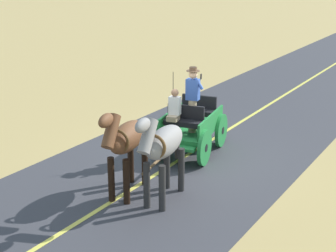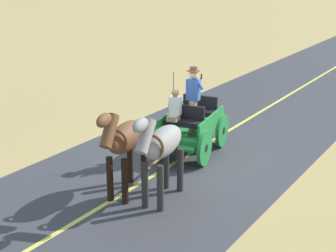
% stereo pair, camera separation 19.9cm
% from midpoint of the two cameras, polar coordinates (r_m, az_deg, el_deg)
% --- Properties ---
extents(ground_plane, '(200.00, 200.00, 0.00)m').
position_cam_midpoint_polar(ground_plane, '(14.06, 2.55, -3.36)').
color(ground_plane, tan).
extents(road_surface, '(6.20, 160.00, 0.01)m').
position_cam_midpoint_polar(road_surface, '(14.06, 2.55, -3.34)').
color(road_surface, '#38383D').
rests_on(road_surface, ground).
extents(road_centre_stripe, '(0.12, 160.00, 0.00)m').
position_cam_midpoint_polar(road_centre_stripe, '(14.06, 2.55, -3.33)').
color(road_centre_stripe, '#DBCC4C').
rests_on(road_centre_stripe, road_surface).
extents(horse_drawn_carriage, '(1.82, 4.51, 2.50)m').
position_cam_midpoint_polar(horse_drawn_carriage, '(14.00, 2.97, 0.08)').
color(horse_drawn_carriage, '#1E7233').
rests_on(horse_drawn_carriage, ground).
extents(horse_near_side, '(0.79, 2.15, 2.21)m').
position_cam_midpoint_polar(horse_near_side, '(11.01, -0.28, -2.20)').
color(horse_near_side, gray).
rests_on(horse_near_side, ground).
extents(horse_off_side, '(0.90, 2.15, 2.21)m').
position_cam_midpoint_polar(horse_off_side, '(11.37, -4.39, -1.58)').
color(horse_off_side, brown).
rests_on(horse_off_side, ground).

